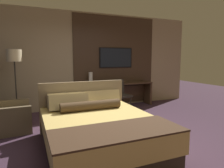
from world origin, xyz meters
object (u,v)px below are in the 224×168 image
Objects in this scene: desk at (118,90)px; armchair_by_window at (7,118)px; vase_tall at (91,78)px; bed at (98,129)px; desk_chair at (119,92)px; tv at (116,58)px; floor_lamp at (14,61)px.

armchair_by_window is at bearing -160.96° from desk.
desk is 6.16× the size of vase_tall.
bed is 2.92m from desk.
desk is 2.43× the size of desk_chair.
desk_chair is (-0.19, -0.49, 0.02)m from desk.
vase_tall is (-0.87, 0.03, 0.40)m from desk.
armchair_by_window is at bearing -157.98° from tv.
desk is 0.95m from vase_tall.
armchair_by_window is (-2.99, -1.21, -1.23)m from tv.
vase_tall is at bearing 75.63° from bed.
tv is 3.10× the size of vase_tall.
bed is at bearing -119.56° from tv.
desk is at bearing 5.88° from floor_lamp.
vase_tall is at bearing 9.40° from floor_lamp.
floor_lamp reaches higher than vase_tall.
vase_tall is (-0.68, 0.52, 0.38)m from desk_chair.
armchair_by_window is at bearing -102.93° from floor_lamp.
floor_lamp is at bearing 120.68° from bed.
bed is 2.42× the size of desk_chair.
bed is 1.27× the size of floor_lamp.
bed is at bearing -121.28° from desk.
armchair_by_window is (-1.47, 1.46, -0.05)m from bed.
desk_chair is (1.32, 2.00, 0.21)m from bed.
tv is (1.51, 2.66, 1.18)m from bed.
bed is at bearing -59.32° from floor_lamp.
tv reaches higher than desk.
bed is at bearing -134.08° from desk_chair.
floor_lamp is (-1.30, 2.20, 1.09)m from bed.
armchair_by_window is (-2.80, -0.54, -0.26)m from desk_chair.
desk is at bearing -2.19° from vase_tall.
desk is 1.00m from tv.
armchair_by_window is 1.37m from floor_lamp.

